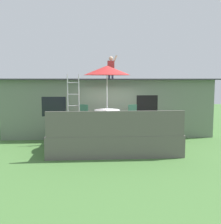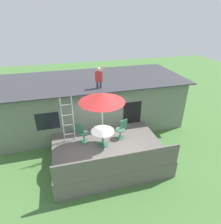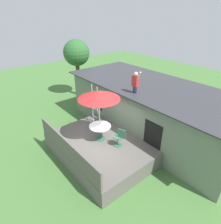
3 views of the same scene
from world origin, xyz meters
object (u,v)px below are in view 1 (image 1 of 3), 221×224
(patio_umbrella, at_px, (107,70))
(step_ladder, at_px, (73,100))
(person_figure, at_px, (111,66))
(patio_chair_left, at_px, (87,115))
(patio_table, at_px, (107,114))
(patio_chair_right, at_px, (130,115))

(patio_umbrella, height_order, step_ladder, patio_umbrella)
(patio_umbrella, xyz_separation_m, person_figure, (0.30, 1.96, 0.29))
(patio_chair_left, bearing_deg, patio_table, 0.00)
(patio_table, relative_size, patio_chair_left, 1.13)
(patio_umbrella, distance_m, step_ladder, 2.03)
(patio_table, relative_size, person_figure, 0.94)
(step_ladder, height_order, patio_chair_right, step_ladder)
(patio_table, xyz_separation_m, patio_chair_left, (-0.85, 0.50, -0.13))
(step_ladder, distance_m, patio_chair_right, 2.53)
(person_figure, distance_m, patio_chair_left, 2.86)
(patio_chair_left, bearing_deg, patio_chair_right, 25.96)
(patio_table, distance_m, patio_chair_left, 1.00)
(patio_chair_right, bearing_deg, patio_chair_left, -24.21)
(patio_umbrella, bearing_deg, patio_chair_left, 149.58)
(person_figure, height_order, patio_chair_right, person_figure)
(step_ladder, bearing_deg, person_figure, 35.12)
(person_figure, xyz_separation_m, patio_chair_right, (0.69, -1.60, -2.18))
(step_ladder, bearing_deg, patio_chair_right, -9.14)
(patio_umbrella, relative_size, person_figure, 2.29)
(patio_chair_left, bearing_deg, person_figure, 82.00)
(person_figure, height_order, patio_chair_left, person_figure)
(patio_table, xyz_separation_m, patio_chair_right, (0.99, 0.36, -0.13))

